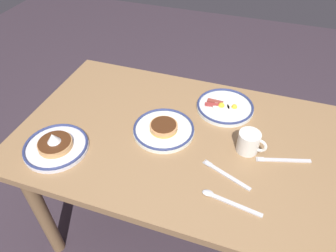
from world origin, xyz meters
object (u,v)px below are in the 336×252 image
at_px(fork_far, 283,160).
at_px(fork_near, 226,175).
at_px(plate_far_companion, 56,146).
at_px(plate_near_main, 164,129).
at_px(tea_spoon, 223,200).
at_px(plate_center_pancakes, 225,107).
at_px(coffee_mug, 249,142).

bearing_deg(fork_far, fork_near, 35.77).
distance_m(plate_far_companion, fork_far, 0.86).
bearing_deg(fork_near, plate_near_main, -26.88).
height_order(plate_near_main, fork_far, plate_near_main).
height_order(fork_near, tea_spoon, tea_spoon).
xyz_separation_m(plate_center_pancakes, coffee_mug, (-0.13, 0.22, 0.03)).
bearing_deg(coffee_mug, plate_far_companion, 18.16).
bearing_deg(plate_far_companion, plate_center_pancakes, -141.65).
relative_size(coffee_mug, fork_near, 0.60).
xyz_separation_m(coffee_mug, fork_far, (-0.13, 0.01, -0.04)).
height_order(fork_near, fork_far, same).
height_order(plate_near_main, plate_far_companion, plate_far_companion).
bearing_deg(plate_near_main, fork_far, 178.97).
height_order(plate_center_pancakes, coffee_mug, coffee_mug).
bearing_deg(plate_near_main, plate_center_pancakes, -132.86).
bearing_deg(tea_spoon, plate_near_main, -40.32).
bearing_deg(fork_near, tea_spoon, 95.93).
relative_size(plate_center_pancakes, coffee_mug, 2.23).
relative_size(plate_near_main, tea_spoon, 1.22).
bearing_deg(plate_near_main, plate_far_companion, 32.01).
height_order(plate_near_main, tea_spoon, plate_near_main).
relative_size(plate_near_main, coffee_mug, 2.22).
bearing_deg(plate_far_companion, fork_near, -172.81).
relative_size(plate_near_main, plate_far_companion, 1.02).
height_order(plate_near_main, fork_near, plate_near_main).
bearing_deg(coffee_mug, tea_spoon, 80.26).
relative_size(coffee_mug, tea_spoon, 0.55).
bearing_deg(plate_far_companion, tea_spoon, 177.81).
xyz_separation_m(fork_near, fork_far, (-0.19, -0.14, -0.00)).
xyz_separation_m(plate_far_companion, fork_far, (-0.84, -0.22, -0.01)).
bearing_deg(plate_center_pancakes, coffee_mug, 120.43).
bearing_deg(fork_far, coffee_mug, -5.38).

